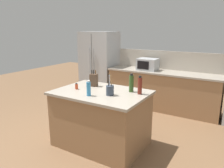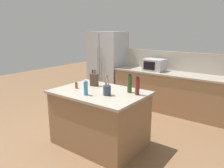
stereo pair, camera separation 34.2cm
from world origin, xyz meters
name	(u,v)px [view 1 (the left image)]	position (x,y,z in m)	size (l,w,h in m)	color
ground_plane	(101,144)	(0.00, 0.00, 0.00)	(14.00, 14.00, 0.00)	brown
back_counter_run	(162,90)	(0.30, 2.20, 0.47)	(2.71, 0.66, 0.94)	#936B47
wall_backsplash	(168,60)	(0.30, 2.52, 1.17)	(2.67, 0.03, 0.46)	#B2A899
kitchen_island	(101,118)	(0.00, 0.00, 0.47)	(1.49, 1.04, 0.94)	#936B47
refrigerator	(99,65)	(-1.57, 2.25, 0.93)	(0.96, 0.75, 1.86)	#ADB2B7
microwave	(148,64)	(-0.09, 2.20, 1.08)	(0.48, 0.39, 0.28)	#ADB2B7
knife_block	(94,80)	(-0.30, 0.22, 1.05)	(0.16, 0.14, 0.29)	#4C3828
utensil_crock	(110,90)	(0.23, -0.09, 1.02)	(0.12, 0.12, 0.32)	#333D4C
vinegar_bottle	(140,86)	(0.60, 0.20, 1.08)	(0.07, 0.07, 0.29)	maroon
spice_jar_paprika	(77,86)	(-0.43, -0.09, 0.99)	(0.05, 0.05, 0.10)	#B73D1E
olive_oil_bottle	(131,83)	(0.43, 0.24, 1.08)	(0.07, 0.07, 0.30)	#2D4C1E
dish_soap_bottle	(89,88)	(-0.03, -0.28, 1.05)	(0.06, 0.06, 0.24)	#3384BC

